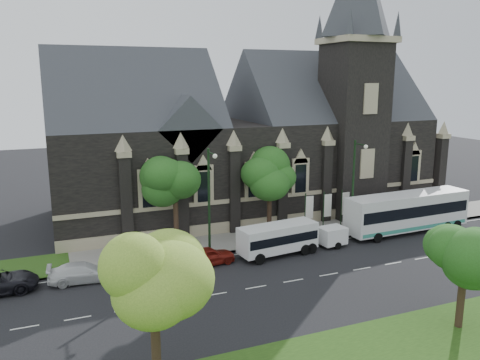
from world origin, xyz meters
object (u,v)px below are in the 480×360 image
street_lamp_mid (210,196)px  sedan (148,261)px  tree_walk_left (177,182)px  box_trailer (332,236)px  banner_flag_right (344,206)px  tour_coach (407,211)px  shuttle_bus (278,238)px  tree_walk_right (271,173)px  car_far_white (83,272)px  tree_park_east (466,252)px  banner_flag_center (326,208)px  tree_park_near (157,262)px  street_lamp_near (355,182)px  banner_flag_left (308,210)px  car_far_red (208,256)px

street_lamp_mid → sedan: (-5.38, -0.97, -4.47)m
tree_walk_left → box_trailer: tree_walk_left is taller
banner_flag_right → tour_coach: (5.15, -2.96, -0.34)m
shuttle_bus → street_lamp_mid: bearing=152.8°
tour_coach → tree_walk_left: bearing=165.6°
tour_coach → tree_walk_right: bearing=157.1°
car_far_white → tree_park_east: bearing=-122.4°
banner_flag_center → box_trailer: bearing=-114.1°
tour_coach → banner_flag_right: bearing=148.1°
tree_park_near → car_far_white: (-2.47, 14.39, -5.71)m
street_lamp_near → shuttle_bus: bearing=-167.2°
sedan → car_far_white: 4.88m
tree_park_east → car_far_white: (-20.42, 14.95, -3.92)m
street_lamp_near → car_far_white: (-24.24, -1.47, -4.41)m
shuttle_bus → car_far_white: 15.54m
banner_flag_left → car_far_white: size_ratio=0.83×
tree_walk_left → tree_walk_right: bearing=0.1°
banner_flag_right → car_far_red: 15.64m
banner_flag_center → banner_flag_right: size_ratio=1.00×
banner_flag_right → car_far_white: banner_flag_right is taller
tree_park_east → street_lamp_near: street_lamp_near is taller
banner_flag_center → car_far_red: (-13.09, -3.74, -1.65)m
tree_walk_left → street_lamp_near: 16.22m
banner_flag_left → banner_flag_center: (2.00, 0.00, 0.00)m
tree_walk_left → banner_flag_left: 12.66m
tree_park_east → shuttle_bus: tree_park_east is taller
tree_park_east → tree_walk_left: tree_walk_left is taller
tree_park_near → tour_coach: size_ratio=0.66×
banner_flag_center → shuttle_bus: banner_flag_center is taller
tree_walk_right → tour_coach: size_ratio=0.60×
street_lamp_mid → banner_flag_left: size_ratio=2.25×
shuttle_bus → car_far_white: size_ratio=1.45×
street_lamp_near → banner_flag_left: street_lamp_near is taller
box_trailer → car_far_red: 11.41m
banner_flag_left → shuttle_bus: size_ratio=0.57×
street_lamp_mid → car_far_red: bearing=-113.6°
tree_walk_right → shuttle_bus: bearing=-109.2°
banner_flag_center → box_trailer: 4.34m
street_lamp_mid → banner_flag_left: street_lamp_mid is taller
tour_coach → street_lamp_near: bearing=167.0°
car_far_red → tree_walk_right: bearing=-62.8°
car_far_white → tree_walk_right: bearing=-70.0°
banner_flag_center → sedan: size_ratio=1.03×
tree_park_east → banner_flag_right: size_ratio=1.57×
banner_flag_right → car_far_white: bearing=-172.2°
banner_flag_center → sedan: banner_flag_center is taller
tree_walk_right → tour_coach: 13.63m
banner_flag_center → sedan: bearing=-170.8°
tree_park_east → tree_walk_right: bearing=98.4°
banner_flag_right → tree_walk_right: bearing=166.4°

